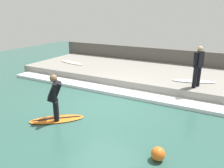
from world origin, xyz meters
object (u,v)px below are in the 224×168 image
surfer_riding (55,95)px  surfboard_waiting_near (194,81)px  surfboard_spare (72,62)px  marker_buoy (158,154)px  surfer_waiting_near (198,65)px  surfboard_riding (57,119)px

surfer_riding → surfboard_waiting_near: bearing=-34.9°
surfboard_spare → marker_buoy: bearing=-129.3°
surfer_waiting_near → surfboard_spare: (1.13, 7.11, -0.89)m
surfer_riding → marker_buoy: size_ratio=4.40×
surfboard_waiting_near → marker_buoy: surfboard_waiting_near is taller
surfer_riding → surfboard_spare: surfer_riding is taller
surfboard_spare → marker_buoy: size_ratio=5.84×
surfboard_waiting_near → marker_buoy: (-5.27, -0.04, -0.30)m
surfer_riding → surfboard_waiting_near: size_ratio=0.79×
surfer_waiting_near → marker_buoy: size_ratio=4.94×
surfboard_riding → surfboard_spare: bearing=33.8°
surfboard_riding → surfer_waiting_near: 5.65m
surfboard_riding → surfer_waiting_near: size_ratio=1.00×
surfer_riding → surfer_waiting_near: surfer_waiting_near is taller
surfer_waiting_near → surfboard_spare: 7.26m
surfboard_spare → marker_buoy: 9.03m
surfer_waiting_near → marker_buoy: bearing=178.4°
surfer_riding → marker_buoy: surfer_riding is taller
surfboard_riding → marker_buoy: (-0.41, -3.43, 0.13)m
surfboard_riding → surfer_riding: (0.00, 0.00, 0.83)m
surfboard_waiting_near → marker_buoy: 5.28m
surfboard_riding → marker_buoy: marker_buoy is taller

